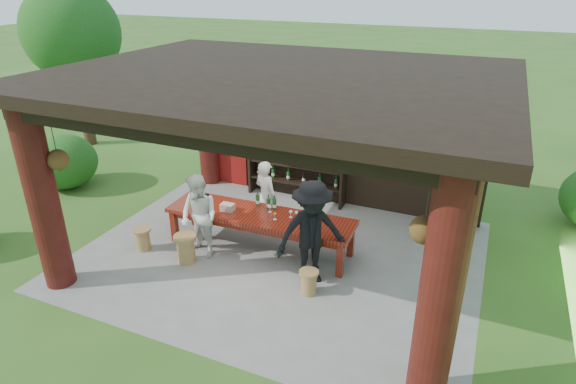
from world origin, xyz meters
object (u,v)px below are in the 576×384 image
at_px(stool_near_left, 186,248).
at_px(guest_man, 312,233).
at_px(wine_shelf, 296,157).
at_px(tasting_table, 260,219).
at_px(stool_far_left, 143,238).
at_px(napkin_basket, 227,207).
at_px(guest_woman, 199,217).
at_px(host, 266,196).
at_px(stool_near_right, 309,281).

bearing_deg(stool_near_left, guest_man, 8.77).
distance_m(wine_shelf, tasting_table, 2.46).
distance_m(stool_far_left, napkin_basket, 1.78).
bearing_deg(stool_near_left, stool_far_left, 178.17).
bearing_deg(guest_man, wine_shelf, 78.13).
relative_size(tasting_table, guest_woman, 2.27).
bearing_deg(stool_near_left, host, 64.90).
height_order(host, napkin_basket, host).
distance_m(stool_near_right, guest_woman, 2.43).
xyz_separation_m(wine_shelf, stool_near_right, (1.67, -3.41, -0.83)).
distance_m(tasting_table, stool_far_left, 2.34).
distance_m(stool_near_left, napkin_basket, 1.11).
xyz_separation_m(stool_far_left, guest_man, (3.41, 0.33, 0.71)).
distance_m(tasting_table, stool_near_right, 1.78).
height_order(wine_shelf, stool_near_left, wine_shelf).
bearing_deg(stool_far_left, guest_woman, 14.03).
distance_m(stool_near_left, guest_woman, 0.63).
bearing_deg(guest_woman, stool_near_right, 8.07).
distance_m(host, napkin_basket, 0.95).
bearing_deg(stool_near_right, stool_near_left, -179.91).
height_order(wine_shelf, guest_man, wine_shelf).
xyz_separation_m(tasting_table, guest_man, (1.31, -0.64, 0.32)).
distance_m(tasting_table, guest_woman, 1.16).
xyz_separation_m(wine_shelf, host, (0.02, -1.66, -0.29)).
distance_m(wine_shelf, guest_woman, 3.17).
bearing_deg(tasting_table, stool_near_left, -136.45).
bearing_deg(napkin_basket, guest_woman, -115.90).
relative_size(wine_shelf, guest_woman, 1.46).
xyz_separation_m(wine_shelf, napkin_basket, (-0.40, -2.52, -0.24)).
height_order(stool_far_left, guest_man, guest_man).
relative_size(stool_near_left, host, 0.36).
relative_size(host, guest_woman, 0.94).
relative_size(wine_shelf, tasting_table, 0.64).
bearing_deg(stool_near_right, stool_far_left, 179.52).
xyz_separation_m(guest_man, napkin_basket, (-1.96, 0.53, -0.14)).
distance_m(guest_woman, guest_man, 2.24).
bearing_deg(guest_man, tasting_table, 114.99).
height_order(stool_near_right, guest_man, guest_man).
relative_size(stool_near_right, napkin_basket, 1.69).
bearing_deg(host, wine_shelf, -68.68).
bearing_deg(host, napkin_basket, 84.82).
relative_size(guest_woman, guest_man, 0.86).
relative_size(wine_shelf, guest_man, 1.26).
height_order(stool_near_left, stool_near_right, stool_near_left).
height_order(tasting_table, stool_near_left, tasting_table).
relative_size(wine_shelf, stool_near_right, 5.45).
relative_size(stool_near_right, host, 0.29).
height_order(stool_near_left, host, host).
height_order(stool_near_right, napkin_basket, napkin_basket).
distance_m(wine_shelf, stool_near_left, 3.58).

